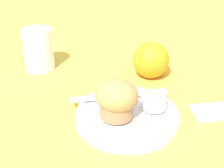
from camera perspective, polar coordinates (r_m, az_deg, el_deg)
ground_plane at (r=0.60m, az=3.24°, el=-6.53°), size 3.00×3.00×0.00m
plate at (r=0.59m, az=2.75°, el=-5.73°), size 0.20×0.20×0.02m
muffin at (r=0.56m, az=0.85°, el=-2.70°), size 0.08×0.08×0.07m
cream_ramekin at (r=0.59m, az=7.73°, el=-3.22°), size 0.05×0.05×0.02m
berry_pair at (r=0.62m, az=2.96°, el=-1.86°), size 0.03×0.02×0.02m
butter_knife at (r=0.63m, az=1.36°, el=-2.10°), size 0.20×0.02×0.00m
orange_fruit at (r=0.74m, az=7.11°, el=4.39°), size 0.09×0.09×0.09m
juice_glass at (r=0.79m, az=-13.33°, el=6.17°), size 0.07×0.07×0.10m
folded_napkin at (r=0.65m, az=19.15°, el=-4.72°), size 0.11×0.06×0.01m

